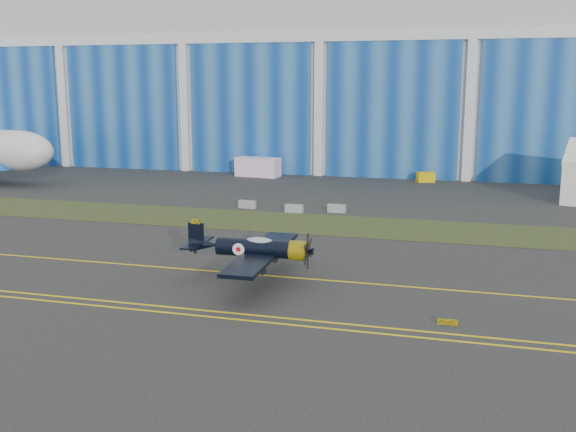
# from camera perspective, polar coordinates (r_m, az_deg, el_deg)

# --- Properties ---
(ground) EXTENTS (260.00, 260.00, 0.00)m
(ground) POSITION_cam_1_polar(r_m,az_deg,el_deg) (57.71, -8.50, -3.02)
(ground) COLOR #2F302E
(ground) RESTS_ON ground
(grass_median) EXTENTS (260.00, 10.00, 0.02)m
(grass_median) POSITION_cam_1_polar(r_m,az_deg,el_deg) (70.38, -3.88, -0.31)
(grass_median) COLOR #475128
(grass_median) RESTS_ON ground
(hangar) EXTENTS (220.00, 45.70, 30.00)m
(hangar) POSITION_cam_1_polar(r_m,az_deg,el_deg) (124.92, 5.03, 11.62)
(hangar) COLOR silver
(hangar) RESTS_ON ground
(taxiway_centreline) EXTENTS (200.00, 0.20, 0.02)m
(taxiway_centreline) POSITION_cam_1_polar(r_m,az_deg,el_deg) (53.34, -10.68, -4.27)
(taxiway_centreline) COLOR yellow
(taxiway_centreline) RESTS_ON ground
(edge_line_near) EXTENTS (80.00, 0.20, 0.02)m
(edge_line_near) POSITION_cam_1_polar(r_m,az_deg,el_deg) (45.40, -15.99, -7.30)
(edge_line_near) COLOR yellow
(edge_line_near) RESTS_ON ground
(edge_line_far) EXTENTS (80.00, 0.20, 0.02)m
(edge_line_far) POSITION_cam_1_polar(r_m,az_deg,el_deg) (46.21, -15.34, -6.93)
(edge_line_far) COLOR yellow
(edge_line_far) RESTS_ON ground
(guard_board_right) EXTENTS (1.20, 0.15, 0.35)m
(guard_board_right) POSITION_cam_1_polar(r_m,az_deg,el_deg) (41.43, 13.36, -8.73)
(guard_board_right) COLOR yellow
(guard_board_right) RESTS_ON ground
(warbird) EXTENTS (10.76, 12.84, 3.71)m
(warbird) POSITION_cam_1_polar(r_m,az_deg,el_deg) (48.09, -2.88, -2.72)
(warbird) COLOR black
(warbird) RESTS_ON ground
(shipping_container) EXTENTS (6.95, 3.51, 2.89)m
(shipping_container) POSITION_cam_1_polar(r_m,az_deg,el_deg) (102.60, -2.56, 4.16)
(shipping_container) COLOR white
(shipping_container) RESTS_ON ground
(tug) EXTENTS (2.81, 2.29, 1.42)m
(tug) POSITION_cam_1_polar(r_m,az_deg,el_deg) (98.87, 11.57, 3.25)
(tug) COLOR #F0BB07
(tug) RESTS_ON ground
(barrier_a) EXTENTS (2.06, 0.87, 0.90)m
(barrier_a) POSITION_cam_1_polar(r_m,az_deg,el_deg) (76.72, -3.47, 0.99)
(barrier_a) COLOR gray
(barrier_a) RESTS_ON ground
(barrier_b) EXTENTS (2.03, 0.71, 0.90)m
(barrier_b) POSITION_cam_1_polar(r_m,az_deg,el_deg) (74.05, 0.52, 0.63)
(barrier_b) COLOR #879B98
(barrier_b) RESTS_ON ground
(barrier_c) EXTENTS (2.02, 0.67, 0.90)m
(barrier_c) POSITION_cam_1_polar(r_m,az_deg,el_deg) (74.30, 4.15, 0.64)
(barrier_c) COLOR gray
(barrier_c) RESTS_ON ground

